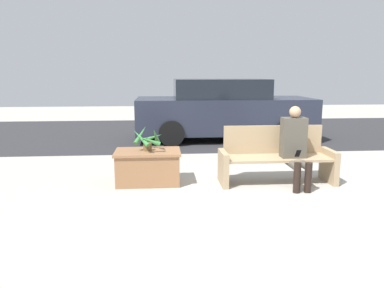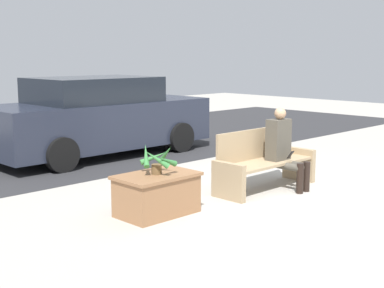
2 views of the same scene
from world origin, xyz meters
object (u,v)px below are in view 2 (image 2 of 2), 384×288
object	(u,v)px
person_seated	(283,146)
potted_plant	(157,159)
bench	(263,162)
planter_box	(157,193)
parked_car	(98,117)

from	to	relation	value
person_seated	potted_plant	xyz separation A→B (m)	(-2.26, 0.29, 0.07)
bench	planter_box	world-z (taller)	bench
bench	parked_car	xyz separation A→B (m)	(-0.20, 4.02, 0.37)
bench	potted_plant	distance (m)	2.05
person_seated	planter_box	distance (m)	2.31
bench	person_seated	xyz separation A→B (m)	(0.23, -0.20, 0.24)
planter_box	bench	bearing A→B (deg)	-2.72
person_seated	potted_plant	size ratio (longest dim) A/B	2.40
person_seated	parked_car	bearing A→B (deg)	95.76
potted_plant	parked_car	bearing A→B (deg)	65.07
bench	parked_car	world-z (taller)	parked_car
person_seated	bench	bearing A→B (deg)	138.37
planter_box	potted_plant	xyz separation A→B (m)	(0.01, -0.01, 0.43)
person_seated	parked_car	xyz separation A→B (m)	(-0.43, 4.23, 0.12)
potted_plant	parked_car	xyz separation A→B (m)	(1.83, 3.94, 0.06)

